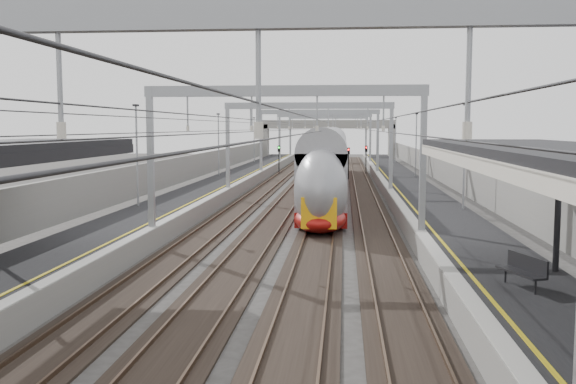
% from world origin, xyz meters
% --- Properties ---
extents(platform_left, '(4.00, 120.00, 1.00)m').
position_xyz_m(platform_left, '(-8.00, 45.00, 0.50)').
color(platform_left, black).
rests_on(platform_left, ground).
extents(platform_right, '(4.00, 120.00, 1.00)m').
position_xyz_m(platform_right, '(8.00, 45.00, 0.50)').
color(platform_right, black).
rests_on(platform_right, ground).
extents(tracks, '(11.40, 140.00, 0.20)m').
position_xyz_m(tracks, '(0.00, 45.00, 0.05)').
color(tracks, black).
rests_on(tracks, ground).
extents(overhead_line, '(13.00, 140.00, 6.60)m').
position_xyz_m(overhead_line, '(0.00, 51.62, 6.14)').
color(overhead_line, '#909498').
rests_on(overhead_line, platform_left).
extents(overbridge, '(22.00, 2.20, 6.90)m').
position_xyz_m(overbridge, '(0.00, 100.00, 5.31)').
color(overbridge, gray).
rests_on(overbridge, ground).
extents(wall_left, '(0.30, 120.00, 3.20)m').
position_xyz_m(wall_left, '(-11.20, 45.00, 1.60)').
color(wall_left, gray).
rests_on(wall_left, ground).
extents(wall_right, '(0.30, 120.00, 3.20)m').
position_xyz_m(wall_right, '(11.20, 45.00, 1.60)').
color(wall_right, gray).
rests_on(wall_right, ground).
extents(train, '(2.89, 52.66, 4.56)m').
position_xyz_m(train, '(1.50, 49.21, 2.23)').
color(train, '#A0120E').
rests_on(train, ground).
extents(bench, '(1.10, 1.93, 0.97)m').
position_xyz_m(bench, '(8.03, 11.60, 1.58)').
color(bench, black).
rests_on(bench, platform_right).
extents(signal_green, '(0.32, 0.32, 3.48)m').
position_xyz_m(signal_green, '(-5.20, 70.42, 2.42)').
color(signal_green, black).
rests_on(signal_green, ground).
extents(signal_red_near, '(0.32, 0.32, 3.48)m').
position_xyz_m(signal_red_near, '(3.20, 63.82, 2.42)').
color(signal_red_near, black).
rests_on(signal_red_near, ground).
extents(signal_red_far, '(0.32, 0.32, 3.48)m').
position_xyz_m(signal_red_far, '(5.40, 71.25, 2.42)').
color(signal_red_far, black).
rests_on(signal_red_far, ground).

